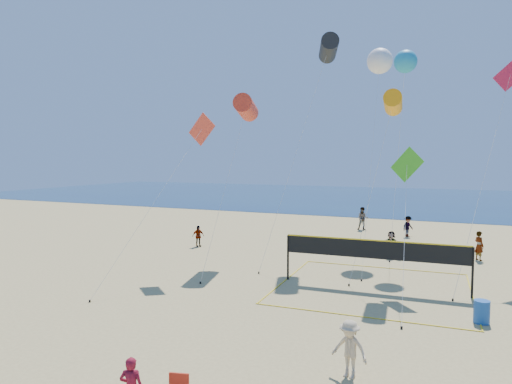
% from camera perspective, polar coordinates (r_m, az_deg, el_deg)
% --- Properties ---
extents(ocean, '(140.00, 50.00, 0.03)m').
position_cam_1_polar(ocean, '(71.82, 18.98, -0.82)').
color(ocean, navy).
rests_on(ocean, ground).
extents(bystander_b, '(1.15, 0.82, 1.61)m').
position_cam_1_polar(bystander_b, '(13.55, 11.62, -18.65)').
color(bystander_b, '#CFB38A').
rests_on(bystander_b, ground).
extents(far_person_0, '(0.81, 0.88, 1.45)m').
position_cam_1_polar(far_person_0, '(31.65, -7.25, -5.49)').
color(far_person_0, gray).
rests_on(far_person_0, ground).
extents(far_person_1, '(1.56, 0.88, 1.61)m').
position_cam_1_polar(far_person_1, '(29.29, 16.53, -6.27)').
color(far_person_1, gray).
rests_on(far_person_1, ground).
extents(far_person_2, '(0.73, 0.76, 1.75)m').
position_cam_1_polar(far_person_2, '(30.27, 26.11, -6.05)').
color(far_person_2, gray).
rests_on(far_person_2, ground).
extents(far_person_3, '(1.04, 0.87, 1.94)m').
position_cam_1_polar(far_person_3, '(39.62, 13.21, -3.25)').
color(far_person_3, gray).
rests_on(far_person_3, ground).
extents(far_person_4, '(1.06, 1.19, 1.60)m').
position_cam_1_polar(far_person_4, '(37.20, 18.46, -4.10)').
color(far_person_4, gray).
rests_on(far_person_4, ground).
extents(trash_barrel, '(0.74, 0.74, 0.84)m').
position_cam_1_polar(trash_barrel, '(19.21, 26.37, -13.27)').
color(trash_barrel, '#184B9D').
rests_on(trash_barrel, ground).
extents(volleyball_net, '(8.92, 8.77, 2.29)m').
position_cam_1_polar(volleyball_net, '(22.09, 14.52, -7.65)').
color(volleyball_net, black).
rests_on(volleyball_net, ground).
extents(kite_0, '(1.81, 8.08, 9.85)m').
position_cam_1_polar(kite_0, '(28.07, -1.25, 10.47)').
color(kite_0, red).
rests_on(kite_0, ground).
extents(kite_1, '(2.78, 8.33, 13.66)m').
position_cam_1_polar(kite_1, '(30.28, 9.06, 17.31)').
color(kite_1, black).
rests_on(kite_1, ground).
extents(kite_2, '(2.13, 3.40, 9.36)m').
position_cam_1_polar(kite_2, '(23.85, 16.75, 10.61)').
color(kite_2, orange).
rests_on(kite_2, ground).
extents(kite_3, '(2.17, 7.49, 8.53)m').
position_cam_1_polar(kite_3, '(24.90, -7.31, 6.99)').
color(kite_3, '#F4452D').
rests_on(kite_3, ground).
extents(kite_4, '(1.60, 6.57, 6.62)m').
position_cam_1_polar(kite_4, '(22.51, 18.33, 2.59)').
color(kite_4, green).
rests_on(kite_4, ground).
extents(kite_5, '(3.38, 7.63, 11.39)m').
position_cam_1_polar(kite_5, '(28.05, 28.97, 11.63)').
color(kite_5, '#B81A3F').
rests_on(kite_5, ground).
extents(kite_6, '(1.89, 10.16, 13.34)m').
position_cam_1_polar(kite_6, '(32.52, 15.21, 15.51)').
color(kite_6, white).
rests_on(kite_6, ground).
extents(kite_7, '(1.83, 3.12, 12.59)m').
position_cam_1_polar(kite_7, '(30.06, 18.19, 15.22)').
color(kite_7, '#1E8FBF').
rests_on(kite_7, ground).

